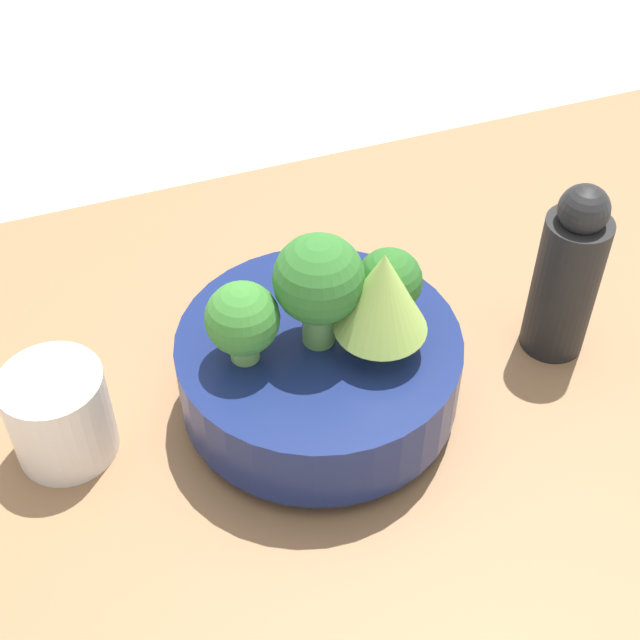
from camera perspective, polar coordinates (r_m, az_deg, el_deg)
ground_plane at (r=0.73m, az=0.60°, el=-8.49°), size 6.00×6.00×0.00m
table at (r=0.72m, az=0.61°, el=-7.67°), size 1.11×0.71×0.03m
bowl at (r=0.69m, az=0.00°, el=-3.10°), size 0.22×0.22×0.07m
broccoli_floret_left at (r=0.63m, az=-4.99°, el=-0.01°), size 0.05×0.05×0.07m
romanesco_piece_near at (r=0.62m, az=4.20°, el=1.40°), size 0.07×0.07×0.09m
broccoli_floret_center at (r=0.62m, az=0.00°, el=2.46°), size 0.07×0.07×0.09m
broccoli_floret_right at (r=0.65m, az=4.43°, el=2.32°), size 0.05×0.05×0.07m
cup at (r=0.69m, az=-16.33°, el=-5.83°), size 0.08×0.08×0.08m
pepper_mill at (r=0.74m, az=15.54°, el=2.77°), size 0.05×0.05×0.16m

